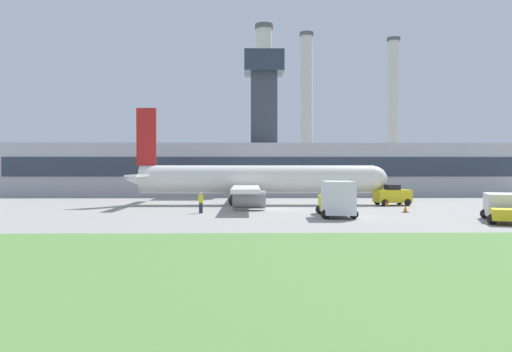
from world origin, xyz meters
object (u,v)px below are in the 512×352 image
object	(u,v)px
baggage_truck	(337,199)
pushback_tug	(392,196)
fuel_truck	(504,207)
ground_crew_person	(201,202)
airplane	(253,180)

from	to	relation	value
baggage_truck	pushback_tug	bearing A→B (deg)	57.13
baggage_truck	fuel_truck	size ratio (longest dim) A/B	0.96
pushback_tug	fuel_truck	size ratio (longest dim) A/B	0.57
fuel_truck	ground_crew_person	distance (m)	22.96
pushback_tug	baggage_truck	world-z (taller)	baggage_truck
pushback_tug	baggage_truck	size ratio (longest dim) A/B	0.59
pushback_tug	fuel_truck	world-z (taller)	pushback_tug
airplane	fuel_truck	bearing A→B (deg)	-43.66
fuel_truck	airplane	bearing A→B (deg)	136.34
ground_crew_person	fuel_truck	bearing A→B (deg)	-17.10
airplane	baggage_truck	bearing A→B (deg)	-64.78
ground_crew_person	pushback_tug	bearing A→B (deg)	25.19
airplane	pushback_tug	xyz separation A→B (m)	(14.14, -1.22, -1.56)
pushback_tug	fuel_truck	xyz separation A→B (m)	(3.37, -15.49, 0.03)
fuel_truck	ground_crew_person	bearing A→B (deg)	162.90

